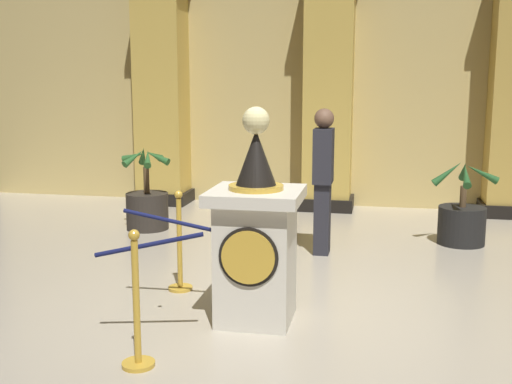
{
  "coord_description": "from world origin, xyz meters",
  "views": [
    {
      "loc": [
        0.81,
        -5.12,
        2.01
      ],
      "look_at": [
        -0.18,
        -0.13,
        1.12
      ],
      "focal_mm": 43.62,
      "sensor_mm": 36.0,
      "label": 1
    }
  ],
  "objects_px": {
    "potted_palm_right": "(462,220)",
    "bystander_guest": "(323,177)",
    "pedestal_clock": "(256,240)",
    "stanchion_far": "(137,320)",
    "potted_palm_left": "(147,205)",
    "stanchion_near": "(180,256)"
  },
  "relations": [
    {
      "from": "stanchion_far",
      "to": "potted_palm_left",
      "type": "bearing_deg",
      "value": 110.12
    },
    {
      "from": "pedestal_clock",
      "to": "potted_palm_left",
      "type": "distance_m",
      "value": 3.72
    },
    {
      "from": "potted_palm_right",
      "to": "bystander_guest",
      "type": "xyz_separation_m",
      "value": [
        -1.69,
        -0.77,
        0.62
      ]
    },
    {
      "from": "pedestal_clock",
      "to": "stanchion_far",
      "type": "bearing_deg",
      "value": -122.35
    },
    {
      "from": "pedestal_clock",
      "to": "stanchion_far",
      "type": "relative_size",
      "value": 1.8
    },
    {
      "from": "stanchion_far",
      "to": "pedestal_clock",
      "type": "bearing_deg",
      "value": 57.65
    },
    {
      "from": "potted_palm_right",
      "to": "bystander_guest",
      "type": "bearing_deg",
      "value": -155.4
    },
    {
      "from": "pedestal_clock",
      "to": "potted_palm_right",
      "type": "height_order",
      "value": "pedestal_clock"
    },
    {
      "from": "stanchion_near",
      "to": "bystander_guest",
      "type": "xyz_separation_m",
      "value": [
        1.24,
        1.61,
        0.58
      ]
    },
    {
      "from": "potted_palm_right",
      "to": "stanchion_near",
      "type": "bearing_deg",
      "value": -140.87
    },
    {
      "from": "bystander_guest",
      "to": "stanchion_near",
      "type": "bearing_deg",
      "value": -127.65
    },
    {
      "from": "potted_palm_left",
      "to": "potted_palm_right",
      "type": "relative_size",
      "value": 1.09
    },
    {
      "from": "stanchion_near",
      "to": "stanchion_far",
      "type": "distance_m",
      "value": 1.68
    },
    {
      "from": "potted_palm_left",
      "to": "potted_palm_right",
      "type": "height_order",
      "value": "potted_palm_left"
    },
    {
      "from": "stanchion_far",
      "to": "potted_palm_right",
      "type": "xyz_separation_m",
      "value": [
        2.7,
        4.05,
        -0.05
      ]
    },
    {
      "from": "potted_palm_left",
      "to": "stanchion_near",
      "type": "bearing_deg",
      "value": -62.22
    },
    {
      "from": "stanchion_near",
      "to": "stanchion_far",
      "type": "height_order",
      "value": "stanchion_far"
    },
    {
      "from": "pedestal_clock",
      "to": "potted_palm_right",
      "type": "distance_m",
      "value": 3.67
    },
    {
      "from": "potted_palm_left",
      "to": "bystander_guest",
      "type": "bearing_deg",
      "value": -17.19
    },
    {
      "from": "stanchion_far",
      "to": "potted_palm_right",
      "type": "bearing_deg",
      "value": 56.31
    },
    {
      "from": "potted_palm_left",
      "to": "potted_palm_right",
      "type": "distance_m",
      "value": 4.19
    },
    {
      "from": "potted_palm_right",
      "to": "pedestal_clock",
      "type": "bearing_deg",
      "value": -124.14
    }
  ]
}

